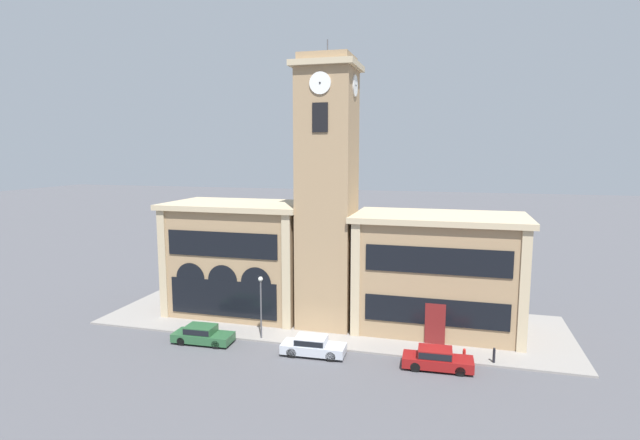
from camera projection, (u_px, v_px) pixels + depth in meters
ground_plane at (310, 348)px, 37.07m from camera, size 300.00×300.00×0.00m
sidewalk_kerb at (330, 320)px, 42.83m from camera, size 38.74×12.08×0.15m
clock_tower at (327, 195)px, 40.42m from camera, size 5.04×5.04×23.12m
town_hall_left_wing at (240, 258)px, 44.76m from camera, size 12.63×7.86×9.98m
town_hall_right_wing at (438, 272)px, 40.28m from camera, size 13.60×7.86×9.49m
parked_car_near at (202, 334)px, 37.90m from camera, size 4.61×1.97×1.36m
parked_car_mid at (313, 346)px, 35.61m from camera, size 4.62×1.90×1.36m
parked_car_far at (437, 358)px, 33.35m from camera, size 4.69×1.88×1.44m
street_lamp at (261, 297)px, 38.17m from camera, size 0.36×0.36×4.87m
bollard at (494, 355)px, 34.05m from camera, size 0.18×0.18×1.06m
fire_hydrant at (464, 355)px, 34.39m from camera, size 0.22×0.22×0.87m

